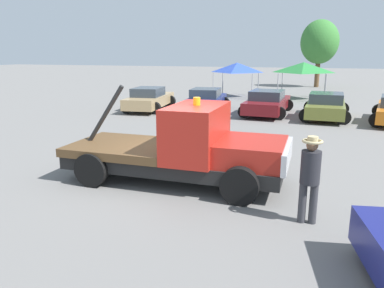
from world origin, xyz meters
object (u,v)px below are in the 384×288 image
Objects in this scene: parked_car_navy at (206,100)px; parked_car_olive at (326,106)px; tow_truck at (187,149)px; tree_left at (320,42)px; person_near_truck at (310,173)px; parked_car_tan at (149,99)px; canopy_tent_green at (303,68)px; parked_car_maroon at (267,103)px; canopy_tent_blue at (237,68)px.

parked_car_olive is at bearing -98.76° from parked_car_navy.
tree_left is at bearing 84.15° from tow_truck.
tree_left reaches higher than person_near_truck.
tow_truck is 13.15m from parked_car_tan.
tow_truck is at bearing 164.83° from parked_car_olive.
tow_truck is at bearing -95.67° from canopy_tent_green.
parked_car_maroon is 1.05× the size of parked_car_olive.
canopy_tent_blue is at bearing -6.70° from parked_car_navy.
parked_car_maroon is at bearing 85.02° from parked_car_olive.
parked_car_tan is at bearing 92.61° from parked_car_olive.
parked_car_maroon is 8.28m from canopy_tent_green.
parked_car_olive is at bearing -51.67° from canopy_tent_blue.
person_near_truck is 0.60× the size of canopy_tent_blue.
parked_car_tan is at bearing 118.74° from tow_truck.
parked_car_maroon is 0.76× the size of tree_left.
person_near_truck is 13.75m from parked_car_maroon.
parked_car_navy is at bearing -90.85° from canopy_tent_blue.
tow_truck is 1.18× the size of parked_car_maroon.
tow_truck is 1.24× the size of parked_car_navy.
parked_car_maroon is 3.07m from parked_car_olive.
tree_left is at bearing 3.85° from parked_car_olive.
tow_truck is at bearing 179.98° from parked_car_maroon.
tow_truck is 11.99m from parked_car_maroon.
parked_car_navy and parked_car_olive have the same top height.
tow_truck reaches higher than parked_car_maroon.
canopy_tent_blue is (-2.89, 19.76, 1.32)m from tow_truck.
parked_car_maroon is at bearing -66.45° from canopy_tent_blue.
parked_car_olive is at bearing -94.44° from parked_car_maroon.
parked_car_navy is 9.58m from canopy_tent_green.
tree_left is at bearing -4.91° from parked_car_maroon.
parked_car_maroon is at bearing -97.31° from tree_left.
parked_car_navy is at bearing 19.08° from person_near_truck.
parked_car_olive is (6.56, -0.33, 0.00)m from parked_car_navy.
tow_truck reaches higher than parked_car_olive.
canopy_tent_green is 0.51× the size of tree_left.
parked_car_tan is 1.07× the size of parked_car_navy.
parked_car_maroon and parked_car_olive have the same top height.
canopy_tent_green reaches higher than person_near_truck.
canopy_tent_blue is (0.12, 7.82, 1.58)m from parked_car_navy.
canopy_tent_green is at bearing 2.29° from canopy_tent_blue.
canopy_tent_green is at bearing -94.90° from tree_left.
person_near_truck is at bearing -166.70° from parked_car_maroon.
canopy_tent_blue reaches higher than person_near_truck.
tow_truck is 30.93m from tree_left.
tow_truck is 20.10m from canopy_tent_green.
tow_truck is 1.25× the size of parked_car_olive.
canopy_tent_blue is 0.46× the size of tree_left.
canopy_tent_green is (-1.57, 8.34, 1.63)m from parked_car_olive.
tree_left is at bearing -32.89° from parked_car_tan.
person_near_truck is at bearing -87.01° from canopy_tent_green.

